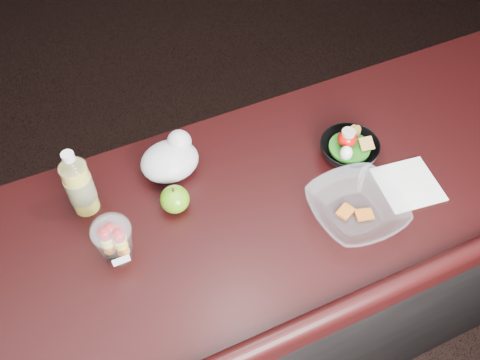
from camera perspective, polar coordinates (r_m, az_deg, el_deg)
name	(u,v)px	position (r m, az deg, el deg)	size (l,w,h in m)	color
counter	(251,293)	(1.87, 1.14, -11.91)	(4.06, 0.71, 1.02)	black
lemonade_bottle	(79,186)	(1.42, -16.75, -0.63)	(0.07, 0.07, 0.22)	yellow
fruit_cup	(114,240)	(1.32, -13.32, -6.21)	(0.10, 0.10, 0.14)	white
green_apple	(175,199)	(1.41, -6.98, -2.05)	(0.08, 0.08, 0.08)	#45840F
plastic_bag	(171,159)	(1.47, -7.37, 2.28)	(0.16, 0.13, 0.12)	silver
snack_bowl	(349,149)	(1.55, 11.52, 3.28)	(0.19, 0.19, 0.09)	black
takeout_bowl	(356,208)	(1.42, 12.28, -2.98)	(0.24, 0.24, 0.06)	silver
paper_napkin	(408,184)	(1.54, 17.48, -0.44)	(0.16, 0.16, 0.00)	white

